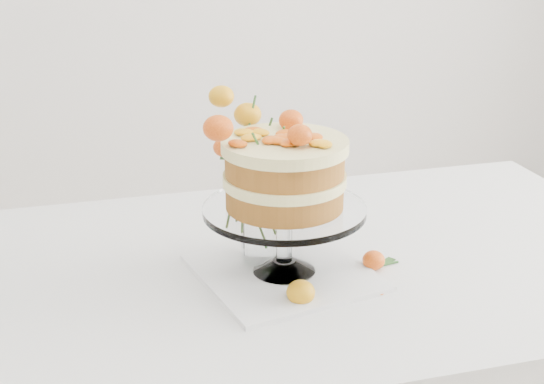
{
  "coord_description": "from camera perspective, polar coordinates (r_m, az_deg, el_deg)",
  "views": [
    {
      "loc": [
        -0.52,
        -1.37,
        1.46
      ],
      "look_at": [
        -0.15,
        -0.03,
        0.93
      ],
      "focal_mm": 50.0,
      "sensor_mm": 36.0,
      "label": 1
    }
  ],
  "objects": [
    {
      "name": "table",
      "position": [
        1.66,
        4.81,
        -7.3
      ],
      "size": [
        1.43,
        0.93,
        0.76
      ],
      "color": "tan",
      "rests_on": "ground"
    },
    {
      "name": "napkin",
      "position": [
        1.53,
        0.91,
        -6.1
      ],
      "size": [
        0.38,
        0.38,
        0.01
      ],
      "primitive_type": "cube",
      "rotation": [
        0.0,
        0.0,
        0.2
      ],
      "color": "white",
      "rests_on": "table"
    },
    {
      "name": "cake_stand",
      "position": [
        1.45,
        0.95,
        0.85
      ],
      "size": [
        0.32,
        0.32,
        0.29
      ],
      "rotation": [
        0.0,
        0.0,
        -0.13
      ],
      "color": "white",
      "rests_on": "napkin"
    },
    {
      "name": "rose_vase",
      "position": [
        1.49,
        -0.93,
        2.36
      ],
      "size": [
        0.28,
        0.28,
        0.39
      ],
      "rotation": [
        0.0,
        0.0,
        0.13
      ],
      "color": "white",
      "rests_on": "table"
    },
    {
      "name": "loose_rose_near",
      "position": [
        1.42,
        2.2,
        -7.57
      ],
      "size": [
        0.1,
        0.05,
        0.05
      ],
      "rotation": [
        0.0,
        0.0,
        -0.15
      ],
      "color": "orange",
      "rests_on": "table"
    },
    {
      "name": "loose_rose_far",
      "position": [
        1.56,
        7.67,
        -5.12
      ],
      "size": [
        0.08,
        0.05,
        0.04
      ],
      "rotation": [
        0.0,
        0.0,
        0.16
      ],
      "color": "#C03709",
      "rests_on": "table"
    },
    {
      "name": "stray_petal_a",
      "position": [
        1.5,
        1.88,
        -6.83
      ],
      "size": [
        0.03,
        0.02,
        0.0
      ],
      "primitive_type": "ellipsoid",
      "color": "#FFA910",
      "rests_on": "table"
    },
    {
      "name": "stray_petal_b",
      "position": [
        1.5,
        6.02,
        -7.0
      ],
      "size": [
        0.03,
        0.02,
        0.0
      ],
      "primitive_type": "ellipsoid",
      "color": "#FFA910",
      "rests_on": "table"
    },
    {
      "name": "stray_petal_c",
      "position": [
        1.48,
        8.04,
        -7.48
      ],
      "size": [
        0.03,
        0.02,
        0.0
      ],
      "primitive_type": "ellipsoid",
      "color": "#FFA910",
      "rests_on": "table"
    },
    {
      "name": "stray_petal_d",
      "position": [
        1.51,
        -3.79,
        -6.62
      ],
      "size": [
        0.03,
        0.02,
        0.0
      ],
      "primitive_type": "ellipsoid",
      "color": "#FFA910",
      "rests_on": "table"
    }
  ]
}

